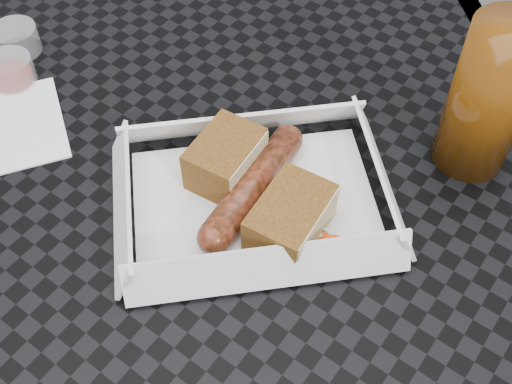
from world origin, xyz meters
TOP-DOWN VIEW (x-y plane):
  - patio_table at (0.00, 0.00)m, footprint 0.80×0.80m
  - food_tray at (0.08, 0.02)m, footprint 0.22×0.15m
  - bratwurst at (0.08, 0.02)m, footprint 0.11×0.13m
  - bread_near at (0.06, 0.05)m, footprint 0.08×0.09m
  - bread_far at (0.11, -0.02)m, footprint 0.09×0.09m
  - veg_garnish at (0.14, -0.03)m, footprint 0.03×0.03m
  - napkin at (-0.16, 0.15)m, footprint 0.14×0.14m
  - condiment_cup_sauce at (-0.15, 0.22)m, footprint 0.05×0.05m
  - condiment_cup_empty at (-0.15, 0.27)m, footprint 0.05×0.05m
  - drink_glass at (0.30, 0.04)m, footprint 0.07×0.07m

SIDE VIEW (x-z plane):
  - patio_table at x=0.00m, z-range 0.30..1.04m
  - napkin at x=-0.16m, z-range 0.74..0.75m
  - food_tray at x=0.08m, z-range 0.74..0.75m
  - veg_garnish at x=0.14m, z-range 0.75..0.75m
  - condiment_cup_sauce at x=-0.15m, z-range 0.74..0.78m
  - condiment_cup_empty at x=-0.15m, z-range 0.74..0.78m
  - bratwurst at x=0.08m, z-range 0.75..0.78m
  - bread_far at x=0.11m, z-range 0.75..0.79m
  - bread_near at x=0.06m, z-range 0.75..0.79m
  - drink_glass at x=0.30m, z-range 0.74..0.90m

